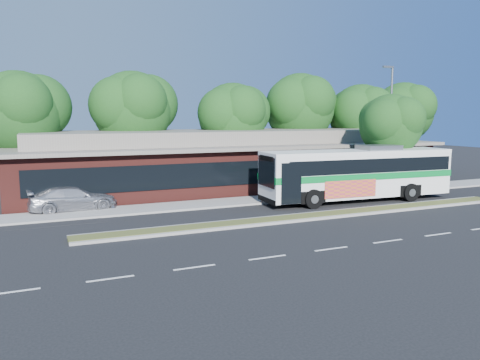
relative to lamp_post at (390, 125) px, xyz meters
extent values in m
plane|color=black|center=(-9.56, -6.00, -4.90)|extent=(120.00, 120.00, 0.00)
cube|color=#474E21|center=(-9.56, -5.40, -4.83)|extent=(26.00, 1.10, 0.15)
cube|color=gray|center=(-9.56, 0.40, -4.84)|extent=(44.00, 2.60, 0.12)
cube|color=#531E1A|center=(-9.56, 7.00, -3.30)|extent=(32.00, 10.00, 3.20)
cube|color=slate|center=(-9.56, 7.00, -1.58)|extent=(33.20, 11.20, 0.24)
cube|color=slate|center=(-9.56, 7.00, -0.95)|extent=(30.00, 8.00, 1.00)
cube|color=black|center=(-9.56, 1.97, -3.20)|extent=(30.00, 0.06, 1.60)
cylinder|color=slate|center=(0.04, 0.00, -0.40)|extent=(0.16, 0.16, 9.00)
cube|color=slate|center=(-0.36, 0.00, 4.10)|extent=(0.90, 0.18, 0.14)
cylinder|color=black|center=(-24.56, 9.00, -2.91)|extent=(0.44, 0.44, 3.99)
sphere|color=#123713|center=(-24.56, 9.00, 0.83)|extent=(5.80, 5.80, 5.80)
sphere|color=#123713|center=(-23.26, 9.43, 1.29)|extent=(4.52, 4.52, 4.52)
cylinder|color=black|center=(-16.56, 10.00, -2.80)|extent=(0.44, 0.44, 4.20)
sphere|color=#123713|center=(-16.56, 10.00, 1.10)|extent=(6.00, 6.00, 6.00)
sphere|color=#123713|center=(-15.21, 10.45, 1.58)|extent=(4.68, 4.68, 4.68)
cylinder|color=black|center=(-8.56, 9.00, -3.01)|extent=(0.44, 0.44, 3.78)
sphere|color=#123713|center=(-8.56, 9.00, 0.56)|extent=(5.60, 5.60, 5.60)
sphere|color=#123713|center=(-7.30, 9.42, 1.00)|extent=(4.37, 4.37, 4.37)
cylinder|color=black|center=(-1.56, 10.00, -2.70)|extent=(0.44, 0.44, 4.41)
sphere|color=#123713|center=(-1.56, 10.00, 1.37)|extent=(6.20, 6.20, 6.20)
sphere|color=#123713|center=(-0.17, 10.46, 1.86)|extent=(4.84, 4.84, 4.84)
cylinder|color=black|center=(4.44, 9.00, -2.97)|extent=(0.44, 0.44, 3.86)
sphere|color=#123713|center=(4.44, 9.00, 0.70)|extent=(5.80, 5.80, 5.80)
sphere|color=#123713|center=(5.74, 9.43, 1.16)|extent=(4.52, 4.52, 4.52)
cylinder|color=black|center=(10.44, 10.00, -2.85)|extent=(0.44, 0.44, 4.12)
sphere|color=#123713|center=(10.44, 10.00, 1.01)|extent=(6.00, 6.00, 6.00)
sphere|color=#123713|center=(11.79, 10.45, 1.49)|extent=(4.68, 4.68, 4.68)
cube|color=white|center=(-4.48, -2.20, -3.06)|extent=(13.01, 3.52, 2.96)
cube|color=black|center=(-4.16, -2.22, -2.47)|extent=(11.99, 3.51, 0.89)
cube|color=white|center=(-4.48, -2.20, -1.71)|extent=(13.04, 3.55, 0.28)
cube|color=#05732C|center=(-4.48, -2.20, -3.15)|extent=(13.08, 3.59, 0.41)
cube|color=black|center=(-10.92, -1.80, -2.70)|extent=(0.21, 2.41, 1.84)
cube|color=black|center=(1.96, -2.60, -2.36)|extent=(0.20, 2.24, 1.18)
cube|color=#BF3848|center=(-5.96, -3.52, -3.83)|extent=(3.64, 0.28, 1.07)
cube|color=slate|center=(-2.88, -2.30, -1.43)|extent=(2.67, 1.87, 0.32)
cylinder|color=black|center=(-8.52, -3.30, -4.31)|extent=(1.20, 0.46, 1.18)
cylinder|color=black|center=(-8.36, -0.61, -4.31)|extent=(1.20, 0.46, 1.18)
cylinder|color=black|center=(-1.35, -3.74, -4.31)|extent=(1.20, 0.46, 1.18)
cylinder|color=black|center=(-1.19, -1.06, -4.31)|extent=(1.20, 0.46, 1.18)
imported|color=#B1B2B8|center=(-21.77, 1.80, -4.18)|extent=(5.11, 2.37, 1.45)
cylinder|color=black|center=(-0.54, -0.70, -3.11)|extent=(0.44, 0.44, 3.58)
sphere|color=#123713|center=(-0.54, -0.70, -0.01)|extent=(4.38, 4.38, 4.38)
sphere|color=#123713|center=(0.45, -0.37, 0.34)|extent=(3.42, 3.42, 3.42)
camera|label=1|loc=(-23.71, -26.80, 0.57)|focal=35.00mm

